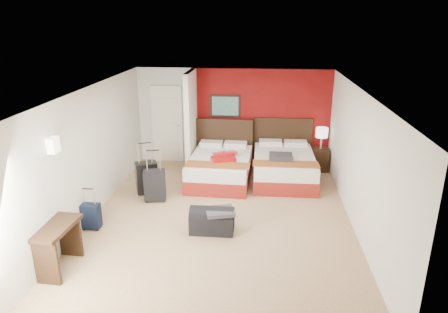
# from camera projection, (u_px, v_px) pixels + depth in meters

# --- Properties ---
(ground) EXTENTS (6.50, 6.50, 0.00)m
(ground) POSITION_uv_depth(u_px,v_px,m) (221.00, 218.00, 7.90)
(ground) COLOR tan
(ground) RESTS_ON ground
(room_walls) EXTENTS (5.02, 6.52, 2.50)m
(room_walls) POSITION_uv_depth(u_px,v_px,m) (164.00, 135.00, 8.94)
(room_walls) COLOR silver
(room_walls) RESTS_ON ground
(red_accent_panel) EXTENTS (3.50, 0.04, 2.50)m
(red_accent_panel) POSITION_uv_depth(u_px,v_px,m) (262.00, 118.00, 10.46)
(red_accent_panel) COLOR maroon
(red_accent_panel) RESTS_ON ground
(partition_wall) EXTENTS (0.12, 1.20, 2.50)m
(partition_wall) POSITION_uv_depth(u_px,v_px,m) (191.00, 122.00, 10.03)
(partition_wall) COLOR silver
(partition_wall) RESTS_ON ground
(entry_door) EXTENTS (0.82, 0.06, 2.05)m
(entry_door) POSITION_uv_depth(u_px,v_px,m) (167.00, 124.00, 10.73)
(entry_door) COLOR silver
(entry_door) RESTS_ON ground
(bed_left) EXTENTS (1.48, 2.06, 0.60)m
(bed_left) POSITION_uv_depth(u_px,v_px,m) (220.00, 169.00, 9.63)
(bed_left) COLOR white
(bed_left) RESTS_ON ground
(bed_right) EXTENTS (1.45, 2.06, 0.62)m
(bed_right) POSITION_uv_depth(u_px,v_px,m) (284.00, 168.00, 9.67)
(bed_right) COLOR silver
(bed_right) RESTS_ON ground
(red_suitcase_open) EXTENTS (0.76, 0.87, 0.09)m
(red_suitcase_open) POSITION_uv_depth(u_px,v_px,m) (224.00, 156.00, 9.41)
(red_suitcase_open) COLOR #A20D0E
(red_suitcase_open) RESTS_ON bed_left
(jacket_bundle) EXTENTS (0.53, 0.43, 0.13)m
(jacket_bundle) POSITION_uv_depth(u_px,v_px,m) (281.00, 157.00, 9.27)
(jacket_bundle) COLOR #323336
(jacket_bundle) RESTS_ON bed_right
(nightstand) EXTENTS (0.43, 0.43, 0.58)m
(nightstand) POSITION_uv_depth(u_px,v_px,m) (320.00, 159.00, 10.29)
(nightstand) COLOR black
(nightstand) RESTS_ON ground
(table_lamp) EXTENTS (0.36, 0.36, 0.54)m
(table_lamp) POSITION_uv_depth(u_px,v_px,m) (321.00, 138.00, 10.10)
(table_lamp) COLOR white
(table_lamp) RESTS_ON nightstand
(suitcase_black) EXTENTS (0.54, 0.45, 0.69)m
(suitcase_black) POSITION_uv_depth(u_px,v_px,m) (147.00, 179.00, 8.91)
(suitcase_black) COLOR black
(suitcase_black) RESTS_ON ground
(suitcase_charcoal) EXTENTS (0.49, 0.36, 0.66)m
(suitcase_charcoal) POSITION_uv_depth(u_px,v_px,m) (155.00, 186.00, 8.54)
(suitcase_charcoal) COLOR black
(suitcase_charcoal) RESTS_ON ground
(suitcase_navy) EXTENTS (0.34, 0.21, 0.46)m
(suitcase_navy) POSITION_uv_depth(u_px,v_px,m) (91.00, 217.00, 7.44)
(suitcase_navy) COLOR black
(suitcase_navy) RESTS_ON ground
(duffel_bag) EXTENTS (0.80, 0.43, 0.40)m
(duffel_bag) POSITION_uv_depth(u_px,v_px,m) (212.00, 221.00, 7.35)
(duffel_bag) COLOR black
(duffel_bag) RESTS_ON ground
(jacket_draped) EXTENTS (0.59, 0.54, 0.07)m
(jacket_draped) POSITION_uv_depth(u_px,v_px,m) (220.00, 211.00, 7.21)
(jacket_draped) COLOR #3B3A40
(jacket_draped) RESTS_ON duffel_bag
(desk) EXTENTS (0.51, 0.93, 0.75)m
(desk) POSITION_uv_depth(u_px,v_px,m) (58.00, 248.00, 6.20)
(desk) COLOR black
(desk) RESTS_ON ground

